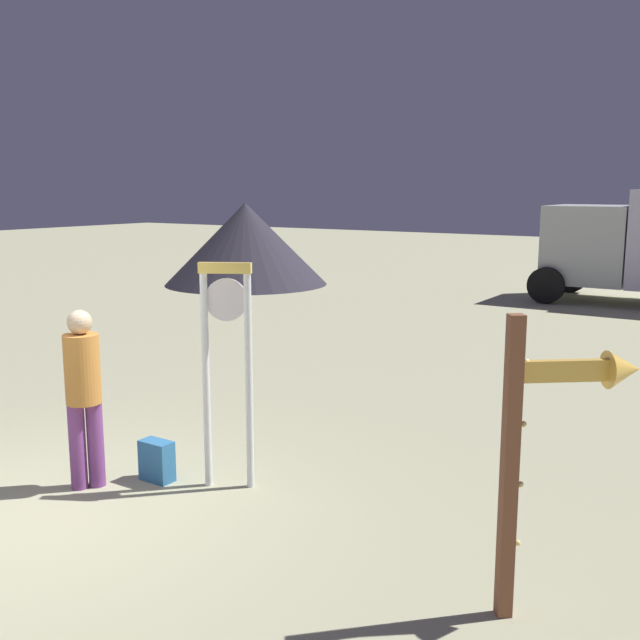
# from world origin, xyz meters

# --- Properties ---
(ground_plane) EXTENTS (80.00, 80.00, 0.00)m
(ground_plane) POSITION_xyz_m (0.00, 0.00, 0.00)
(ground_plane) COLOR tan
(standing_clock) EXTENTS (0.47, 0.30, 2.17)m
(standing_clock) POSITION_xyz_m (0.98, 1.59, 1.34)
(standing_clock) COLOR white
(standing_clock) RESTS_ON ground_plane
(arrow_sign) EXTENTS (0.81, 0.69, 2.06)m
(arrow_sign) POSITION_xyz_m (4.20, 1.07, 1.34)
(arrow_sign) COLOR brown
(arrow_sign) RESTS_ON ground_plane
(person_near_clock) EXTENTS (0.33, 0.33, 1.73)m
(person_near_clock) POSITION_xyz_m (-0.14, 0.82, 0.97)
(person_near_clock) COLOR #82418A
(person_near_clock) RESTS_ON ground_plane
(backpack) EXTENTS (0.33, 0.22, 0.41)m
(backpack) POSITION_xyz_m (0.30, 1.30, 0.20)
(backpack) COLOR teal
(backpack) RESTS_ON ground_plane
(dome_tent) EXTENTS (4.82, 4.82, 2.40)m
(dome_tent) POSITION_xyz_m (-8.50, 13.65, 1.20)
(dome_tent) COLOR #2B2833
(dome_tent) RESTS_ON ground_plane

